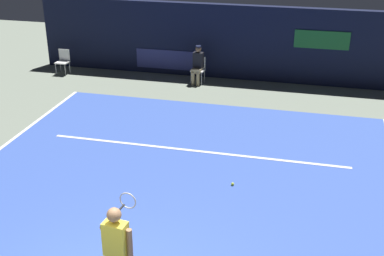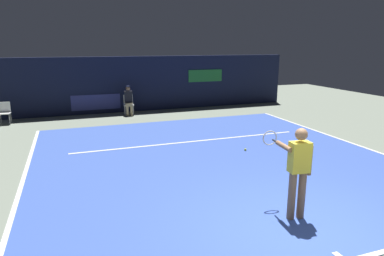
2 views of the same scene
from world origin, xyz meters
TOP-DOWN VIEW (x-y plane):
  - ground_plane at (0.00, 4.10)m, footprint 29.16×29.16m
  - court_surface at (0.00, 4.10)m, footprint 9.84×10.20m
  - line_service at (0.00, 5.89)m, footprint 7.68×0.10m
  - back_wall at (-0.00, 11.98)m, footprint 14.46×0.33m
  - tennis_player at (0.10, 0.46)m, footprint 0.52×0.98m
  - line_judge_on_chair at (-1.16, 11.07)m, footprint 0.47×0.55m
  - courtside_chair_near at (-6.18, 10.98)m, footprint 0.45×0.43m
  - tennis_ball at (1.22, 4.41)m, footprint 0.07×0.07m

SIDE VIEW (x-z plane):
  - ground_plane at x=0.00m, z-range 0.00..0.00m
  - court_surface at x=0.00m, z-range 0.00..0.01m
  - line_service at x=0.00m, z-range 0.01..0.02m
  - tennis_ball at x=1.22m, z-range 0.01..0.08m
  - courtside_chair_near at x=-6.18m, z-range 0.06..0.94m
  - line_judge_on_chair at x=-1.16m, z-range 0.03..1.35m
  - tennis_player at x=0.10m, z-range 0.12..1.85m
  - back_wall at x=0.00m, z-range 0.00..2.60m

